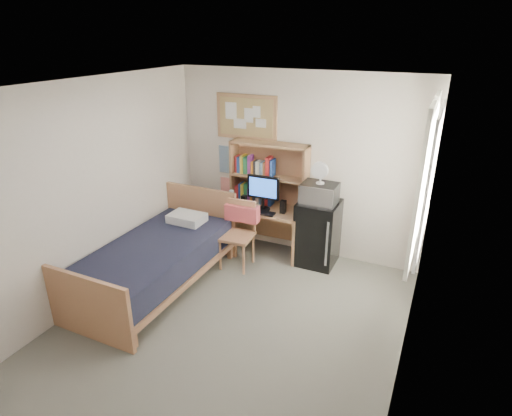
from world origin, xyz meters
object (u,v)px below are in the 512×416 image
at_px(mini_fridge, 318,233).
at_px(monitor, 263,193).
at_px(desk, 265,230).
at_px(microwave, 320,193).
at_px(speaker_left, 244,201).
at_px(bulletin_board, 246,117).
at_px(bed, 156,266).
at_px(desk_chair, 237,236).
at_px(speaker_right, 283,207).
at_px(desk_fan, 321,174).

distance_m(mini_fridge, monitor, 0.94).
height_order(desk, microwave, microwave).
height_order(monitor, speaker_left, monitor).
distance_m(bulletin_board, bed, 2.42).
xyz_separation_m(desk_chair, speaker_right, (0.47, 0.51, 0.32)).
relative_size(desk, desk_fan, 4.04).
bearing_deg(microwave, mini_fridge, 90.00).
distance_m(desk, mini_fridge, 0.81).
height_order(microwave, desk_fan, desk_fan).
xyz_separation_m(bulletin_board, desk_fan, (1.22, -0.29, -0.59)).
relative_size(bulletin_board, monitor, 1.88).
relative_size(desk_chair, mini_fridge, 1.02).
bearing_deg(bulletin_board, mini_fridge, -12.65).
relative_size(desk, monitor, 2.23).
xyz_separation_m(speaker_left, microwave, (1.10, 0.06, 0.27)).
height_order(bed, microwave, microwave).
bearing_deg(speaker_left, bed, -113.56).
xyz_separation_m(bulletin_board, speaker_left, (0.12, -0.35, -1.14)).
bearing_deg(speaker_right, desk_fan, 3.85).
bearing_deg(mini_fridge, bed, -138.39).
distance_m(mini_fridge, speaker_right, 0.60).
xyz_separation_m(mini_fridge, bed, (-1.67, -1.47, -0.16)).
bearing_deg(mini_fridge, desk_fan, -90.00).
relative_size(desk, speaker_right, 6.05).
height_order(bulletin_board, desk_fan, bulletin_board).
distance_m(desk_chair, microwave, 1.26).
distance_m(bulletin_board, desk, 1.65).
relative_size(bulletin_board, mini_fridge, 1.02).
bearing_deg(desk_chair, desk_fan, 26.31).
distance_m(speaker_right, desk_fan, 0.74).
height_order(desk_chair, speaker_left, desk_chair).
xyz_separation_m(speaker_left, speaker_right, (0.60, 0.01, 0.01)).
bearing_deg(mini_fridge, monitor, -174.66).
xyz_separation_m(desk, speaker_right, (0.30, -0.05, 0.44)).
bearing_deg(monitor, speaker_left, -180.00).
bearing_deg(bed, speaker_left, 68.00).
distance_m(bed, desk_fan, 2.44).
height_order(speaker_left, microwave, microwave).
bearing_deg(desk_fan, speaker_left, -176.74).
height_order(monitor, desk_fan, desk_fan).
bearing_deg(desk, mini_fridge, -0.46).
xyz_separation_m(bulletin_board, bed, (-0.45, -1.74, -1.62)).
xyz_separation_m(desk, desk_chair, (-0.17, -0.56, 0.12)).
bearing_deg(bed, microwave, 41.27).
height_order(mini_fridge, speaker_left, mini_fridge).
relative_size(bed, microwave, 4.69).
bearing_deg(speaker_right, bed, -131.06).
bearing_deg(desk, monitor, -90.00).
bearing_deg(desk, bulletin_board, 144.81).
relative_size(desk, desk_chair, 1.19).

